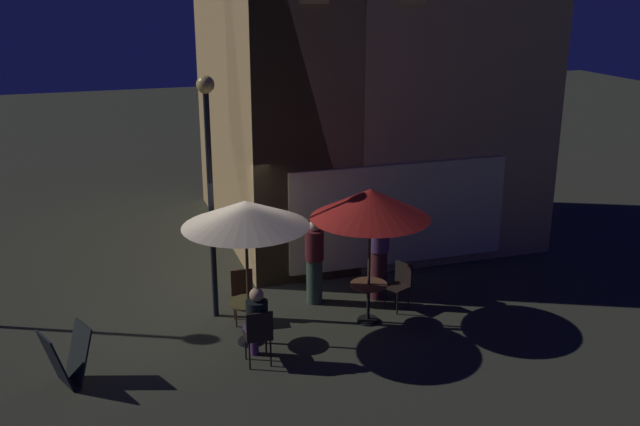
{
  "coord_description": "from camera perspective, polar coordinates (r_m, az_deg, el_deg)",
  "views": [
    {
      "loc": [
        -1.95,
        -11.93,
        5.82
      ],
      "look_at": [
        1.54,
        -1.08,
        2.17
      ],
      "focal_mm": 41.07,
      "sensor_mm": 36.0,
      "label": 1
    }
  ],
  "objects": [
    {
      "name": "cafe_building",
      "position": [
        16.13,
        0.87,
        11.34
      ],
      "size": [
        6.71,
        6.56,
        8.05
      ],
      "color": "tan",
      "rests_on": "ground"
    },
    {
      "name": "ground_plane",
      "position": [
        13.42,
        -7.79,
        -8.13
      ],
      "size": [
        60.0,
        60.0,
        0.0
      ],
      "primitive_type": "plane",
      "color": "#343628"
    },
    {
      "name": "patio_umbrella_1",
      "position": [
        11.67,
        -5.83,
        -0.1
      ],
      "size": [
        2.06,
        2.06,
        2.48
      ],
      "color": "black",
      "rests_on": "ground"
    },
    {
      "name": "patron_standing_1",
      "position": [
        13.82,
        4.63,
        -3.28
      ],
      "size": [
        0.36,
        0.36,
        1.74
      ],
      "rotation": [
        0.0,
        0.0,
        2.74
      ],
      "color": "#461D22",
      "rests_on": "ground"
    },
    {
      "name": "cafe_table_1",
      "position": [
        12.31,
        -5.57,
        -7.86
      ],
      "size": [
        0.66,
        0.66,
        0.75
      ],
      "color": "black",
      "rests_on": "ground"
    },
    {
      "name": "cafe_table_0",
      "position": [
        12.99,
        3.8,
        -6.44
      ],
      "size": [
        0.66,
        0.66,
        0.73
      ],
      "color": "black",
      "rests_on": "ground"
    },
    {
      "name": "cafe_chair_2",
      "position": [
        11.56,
        -4.8,
        -9.26
      ],
      "size": [
        0.43,
        0.43,
        0.96
      ],
      "rotation": [
        0.0,
        0.0,
        1.54
      ],
      "color": "black",
      "rests_on": "ground"
    },
    {
      "name": "street_lamp_near_corner",
      "position": [
        12.55,
        -8.65,
        4.13
      ],
      "size": [
        0.3,
        0.3,
        4.33
      ],
      "color": "black",
      "rests_on": "ground"
    },
    {
      "name": "cafe_chair_0",
      "position": [
        13.56,
        6.27,
        -5.34
      ],
      "size": [
        0.51,
        0.51,
        0.87
      ],
      "rotation": [
        0.0,
        0.0,
        -2.71
      ],
      "color": "black",
      "rests_on": "ground"
    },
    {
      "name": "patron_standing_2",
      "position": [
        13.61,
        -0.44,
        -3.83
      ],
      "size": [
        0.35,
        0.35,
        1.62
      ],
      "rotation": [
        0.0,
        0.0,
        0.2
      ],
      "color": "#34493A",
      "rests_on": "ground"
    },
    {
      "name": "patron_seated_0",
      "position": [
        11.62,
        -4.96,
        -8.29
      ],
      "size": [
        0.36,
        0.54,
        1.29
      ],
      "rotation": [
        0.0,
        0.0,
        1.54
      ],
      "color": "#542F64",
      "rests_on": "ground"
    },
    {
      "name": "patio_umbrella_0",
      "position": [
        12.4,
        3.95,
        0.7
      ],
      "size": [
        2.07,
        2.07,
        2.46
      ],
      "color": "black",
      "rests_on": "ground"
    },
    {
      "name": "cafe_chair_1",
      "position": [
        13.08,
        -6.05,
        -6.11
      ],
      "size": [
        0.42,
        0.42,
        0.94
      ],
      "rotation": [
        0.0,
        0.0,
        -1.66
      ],
      "color": "#513318",
      "rests_on": "ground"
    },
    {
      "name": "menu_sandwich_board",
      "position": [
        11.71,
        -19.12,
        -10.54
      ],
      "size": [
        0.81,
        0.76,
        0.9
      ],
      "rotation": [
        0.0,
        0.0,
        0.41
      ],
      "color": "black",
      "rests_on": "ground"
    }
  ]
}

